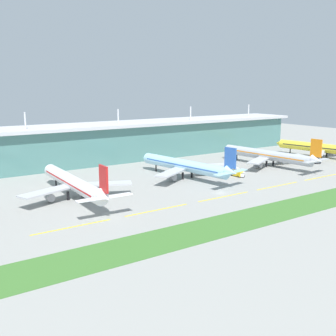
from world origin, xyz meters
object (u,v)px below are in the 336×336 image
(airliner_far_middle, at_px, (268,155))
(airliner_farthest, at_px, (323,148))
(fuel_truck, at_px, (236,172))
(baggage_cart, at_px, (243,175))
(pushback_tug, at_px, (317,162))
(airliner_near_middle, at_px, (74,183))
(airliner_center, at_px, (185,166))

(airliner_far_middle, bearing_deg, airliner_farthest, -1.04)
(fuel_truck, bearing_deg, airliner_far_middle, 16.04)
(baggage_cart, height_order, pushback_tug, baggage_cart)
(airliner_farthest, distance_m, baggage_cart, 86.06)
(airliner_farthest, bearing_deg, pushback_tug, -152.43)
(airliner_far_middle, relative_size, airliner_farthest, 1.03)
(airliner_farthest, distance_m, pushback_tug, 23.91)
(airliner_near_middle, height_order, airliner_farthest, same)
(airliner_center, distance_m, airliner_far_middle, 59.57)
(airliner_center, bearing_deg, fuel_truck, -26.16)
(airliner_far_middle, distance_m, fuel_truck, 36.84)
(airliner_center, xyz_separation_m, airliner_far_middle, (59.54, -1.85, 0.00))
(airliner_far_middle, relative_size, fuel_truck, 9.74)
(airliner_near_middle, relative_size, baggage_cart, 18.31)
(airliner_near_middle, bearing_deg, airliner_center, 4.09)
(airliner_far_middle, xyz_separation_m, pushback_tug, (30.37, -11.71, -5.36))
(baggage_cart, height_order, fuel_truck, fuel_truck)
(airliner_farthest, distance_m, fuel_truck, 86.79)
(airliner_far_middle, height_order, pushback_tug, airliner_far_middle)
(airliner_far_middle, xyz_separation_m, airliner_farthest, (51.03, -0.93, -0.00))
(airliner_center, height_order, fuel_truck, airliner_center)
(airliner_center, bearing_deg, pushback_tug, -8.58)
(airliner_near_middle, xyz_separation_m, airliner_far_middle, (121.22, 2.56, -0.00))
(airliner_center, distance_m, pushback_tug, 91.09)
(airliner_far_middle, distance_m, pushback_tug, 32.99)
(airliner_center, relative_size, pushback_tug, 13.48)
(airliner_far_middle, bearing_deg, airliner_center, 178.22)
(airliner_center, distance_m, baggage_cart, 30.26)
(airliner_center, height_order, airliner_farthest, same)
(baggage_cart, bearing_deg, fuel_truck, 110.12)
(airliner_center, relative_size, fuel_truck, 9.36)
(airliner_farthest, relative_size, pushback_tug, 13.62)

